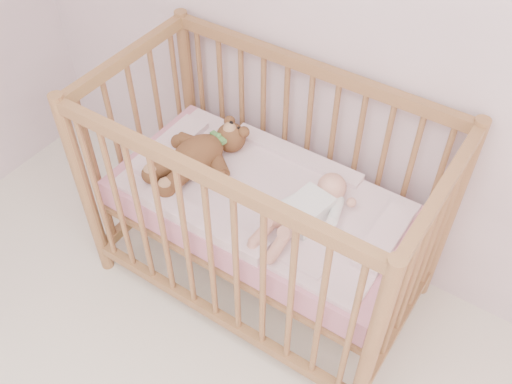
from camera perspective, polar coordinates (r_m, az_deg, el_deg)
The scene contains 6 objects.
wall_back at distance 1.96m, azimuth 19.67°, elevation 17.65°, with size 4.00×0.02×2.70m, color silver.
crib at distance 2.32m, azimuth 0.68°, elevation -1.31°, with size 1.36×0.76×1.00m, color olive, non-canonical shape.
mattress at distance 2.33m, azimuth 0.68°, elevation -1.55°, with size 1.22×0.62×0.13m, color pink.
blanket at distance 2.27m, azimuth 0.70°, elevation -0.29°, with size 1.10×0.58×0.06m, color pink, non-canonical shape.
baby at distance 2.13m, azimuth 5.11°, elevation -1.48°, with size 0.25×0.51×0.12m, color white, non-canonical shape.
teddy_bear at distance 2.33m, azimuth -5.84°, elevation 3.86°, with size 0.36×0.51×0.14m, color brown, non-canonical shape.
Camera 1 is at (0.39, 0.29, 2.21)m, focal length 40.00 mm.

